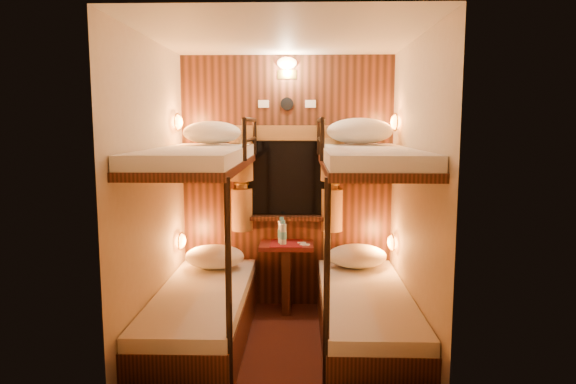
{
  "coord_description": "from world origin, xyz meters",
  "views": [
    {
      "loc": [
        0.15,
        -3.85,
        1.77
      ],
      "look_at": [
        0.04,
        0.15,
        1.23
      ],
      "focal_mm": 32.0,
      "sensor_mm": 36.0,
      "label": 1
    }
  ],
  "objects_px": {
    "table": "(286,268)",
    "bottle_right": "(282,232)",
    "bottle_left": "(283,234)",
    "bunk_right": "(366,278)",
    "bunk_left": "(202,277)"
  },
  "relations": [
    {
      "from": "table",
      "to": "bottle_left",
      "type": "xyz_separation_m",
      "value": [
        -0.03,
        -0.05,
        0.33
      ]
    },
    {
      "from": "bottle_left",
      "to": "bunk_right",
      "type": "bearing_deg",
      "value": -47.34
    },
    {
      "from": "bottle_left",
      "to": "bottle_right",
      "type": "height_order",
      "value": "bottle_right"
    },
    {
      "from": "bunk_right",
      "to": "table",
      "type": "xyz_separation_m",
      "value": [
        -0.65,
        0.78,
        -0.14
      ]
    },
    {
      "from": "bunk_right",
      "to": "bottle_right",
      "type": "bearing_deg",
      "value": 131.52
    },
    {
      "from": "bunk_right",
      "to": "bottle_right",
      "type": "xyz_separation_m",
      "value": [
        -0.69,
        0.78,
        0.2
      ]
    },
    {
      "from": "table",
      "to": "bottle_right",
      "type": "xyz_separation_m",
      "value": [
        -0.05,
        0.0,
        0.34
      ]
    },
    {
      "from": "bunk_right",
      "to": "bottle_right",
      "type": "relative_size",
      "value": 7.52
    },
    {
      "from": "bottle_left",
      "to": "table",
      "type": "bearing_deg",
      "value": 56.47
    },
    {
      "from": "bunk_left",
      "to": "table",
      "type": "xyz_separation_m",
      "value": [
        0.65,
        0.78,
        -0.14
      ]
    },
    {
      "from": "table",
      "to": "bottle_left",
      "type": "relative_size",
      "value": 2.83
    },
    {
      "from": "bunk_right",
      "to": "bottle_left",
      "type": "distance_m",
      "value": 1.02
    },
    {
      "from": "bunk_left",
      "to": "table",
      "type": "height_order",
      "value": "bunk_left"
    },
    {
      "from": "bunk_left",
      "to": "bottle_right",
      "type": "xyz_separation_m",
      "value": [
        0.6,
        0.78,
        0.2
      ]
    },
    {
      "from": "bottle_left",
      "to": "bottle_right",
      "type": "xyz_separation_m",
      "value": [
        -0.02,
        0.05,
        0.01
      ]
    }
  ]
}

